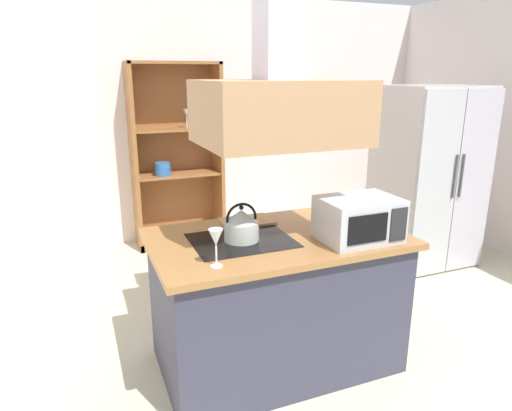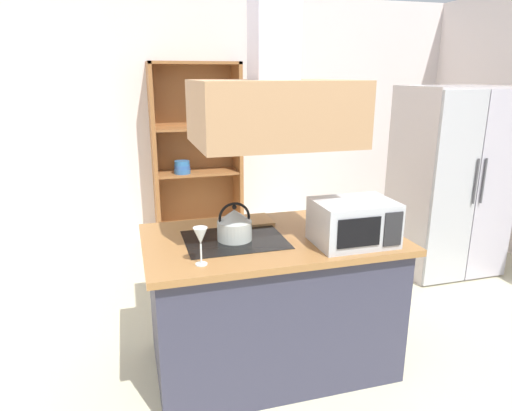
# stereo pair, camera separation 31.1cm
# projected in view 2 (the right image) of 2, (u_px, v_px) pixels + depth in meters

# --- Properties ---
(ground_plane) EXTENTS (7.80, 7.80, 0.00)m
(ground_plane) POSITION_uv_depth(u_px,v_px,m) (304.00, 382.00, 2.86)
(ground_plane) COLOR beige
(wall_back) EXTENTS (6.00, 0.12, 2.70)m
(wall_back) POSITION_uv_depth(u_px,v_px,m) (211.00, 120.00, 5.25)
(wall_back) COLOR silver
(wall_back) RESTS_ON ground
(kitchen_island) EXTENTS (1.56, 0.93, 0.90)m
(kitchen_island) POSITION_uv_depth(u_px,v_px,m) (271.00, 301.00, 2.94)
(kitchen_island) COLOR #353548
(kitchen_island) RESTS_ON ground
(range_hood) EXTENTS (0.90, 0.70, 1.23)m
(range_hood) POSITION_uv_depth(u_px,v_px,m) (273.00, 93.00, 2.57)
(range_hood) COLOR #AC8056
(refrigerator) EXTENTS (0.90, 0.77, 1.76)m
(refrigerator) POSITION_uv_depth(u_px,v_px,m) (449.00, 181.00, 4.33)
(refrigerator) COLOR beige
(refrigerator) RESTS_ON ground
(dish_cabinet) EXTENTS (0.97, 0.40, 1.99)m
(dish_cabinet) POSITION_uv_depth(u_px,v_px,m) (196.00, 164.00, 5.12)
(dish_cabinet) COLOR #975E32
(dish_cabinet) RESTS_ON ground
(kettle) EXTENTS (0.21, 0.21, 0.23)m
(kettle) POSITION_uv_depth(u_px,v_px,m) (234.00, 224.00, 2.73)
(kettle) COLOR #B7C0B9
(kettle) RESTS_ON kitchen_island
(cutting_board) EXTENTS (0.34, 0.24, 0.02)m
(cutting_board) POSITION_uv_depth(u_px,v_px,m) (246.00, 221.00, 3.08)
(cutting_board) COLOR #B7834E
(cutting_board) RESTS_ON kitchen_island
(microwave) EXTENTS (0.46, 0.35, 0.26)m
(microwave) POSITION_uv_depth(u_px,v_px,m) (353.00, 222.00, 2.67)
(microwave) COLOR #B7BABF
(microwave) RESTS_ON kitchen_island
(wine_glass_on_counter) EXTENTS (0.08, 0.08, 0.21)m
(wine_glass_on_counter) POSITION_uv_depth(u_px,v_px,m) (201.00, 237.00, 2.36)
(wine_glass_on_counter) COLOR silver
(wine_glass_on_counter) RESTS_ON kitchen_island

